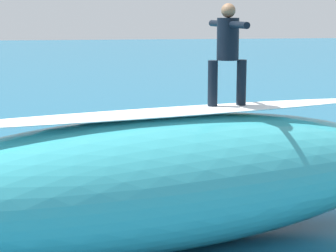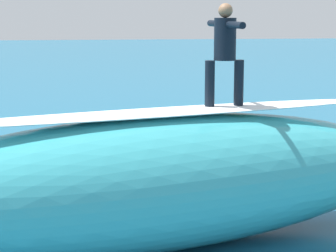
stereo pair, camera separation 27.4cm
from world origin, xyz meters
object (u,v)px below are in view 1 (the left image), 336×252
at_px(surfboard_paddling, 126,177).
at_px(surfer_paddling, 131,169).
at_px(surfboard_riding, 227,108).
at_px(surfer_riding, 228,47).

height_order(surfboard_paddling, surfer_paddling, surfer_paddling).
height_order(surfboard_riding, surfer_paddling, surfboard_riding).
relative_size(surfboard_paddling, surfer_paddling, 1.33).
bearing_deg(surfer_paddling, surfboard_riding, 144.49).
relative_size(surfboard_riding, surfer_paddling, 1.32).
xyz_separation_m(surfboard_riding, surfer_riding, (0.00, 0.00, 0.89)).
bearing_deg(surfboard_paddling, surfboard_riding, 145.72).
bearing_deg(surfer_paddling, surfer_riding, 144.49).
xyz_separation_m(surfboard_riding, surfboard_paddling, (1.21, -3.58, -1.93)).
xyz_separation_m(surfer_riding, surfer_paddling, (1.10, -3.50, -2.63)).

